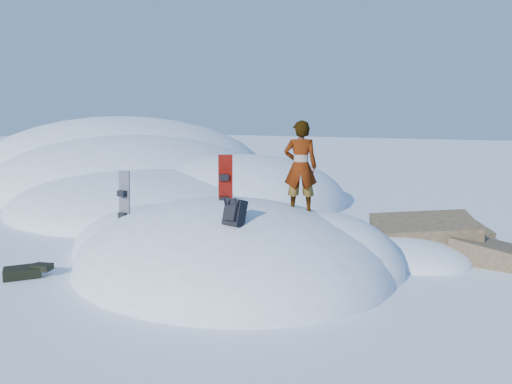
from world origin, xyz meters
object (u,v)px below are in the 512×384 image
at_px(snowboard_dark, 124,207).
at_px(backpack, 234,213).
at_px(snowboard_red, 225,191).
at_px(person, 300,167).

relative_size(snowboard_dark, backpack, 2.87).
bearing_deg(snowboard_red, person, -10.74).
relative_size(backpack, person, 0.30).
relative_size(snowboard_red, backpack, 2.79).
xyz_separation_m(snowboard_red, snowboard_dark, (-2.25, -0.61, -0.43)).
bearing_deg(person, snowboard_red, 0.70).
relative_size(snowboard_red, person, 0.84).
distance_m(backpack, person, 2.11).
height_order(snowboard_dark, person, person).
bearing_deg(snowboard_dark, person, 23.71).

